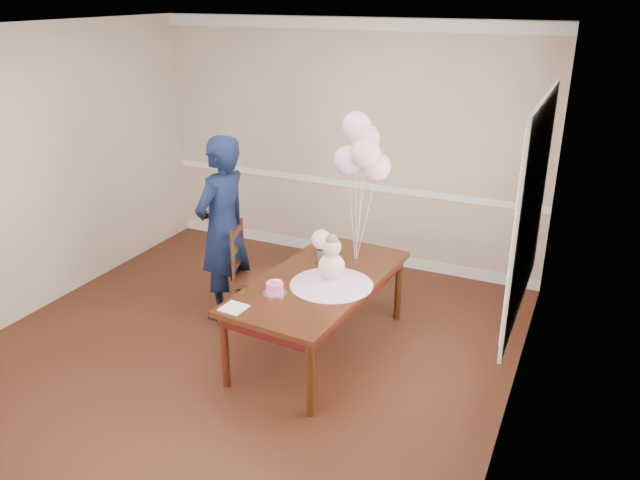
# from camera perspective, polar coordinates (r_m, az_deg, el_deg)

# --- Properties ---
(floor) EXTENTS (4.50, 5.00, 0.00)m
(floor) POSITION_cam_1_polar(r_m,az_deg,el_deg) (5.51, -8.05, -10.84)
(floor) COLOR black
(floor) RESTS_ON ground
(ceiling) EXTENTS (4.50, 5.00, 0.02)m
(ceiling) POSITION_cam_1_polar(r_m,az_deg,el_deg) (4.65, -9.89, 18.37)
(ceiling) COLOR white
(ceiling) RESTS_ON wall_back
(wall_back) EXTENTS (4.50, 0.02, 2.70)m
(wall_back) POSITION_cam_1_polar(r_m,az_deg,el_deg) (7.05, 2.33, 8.71)
(wall_back) COLOR tan
(wall_back) RESTS_ON floor
(wall_left) EXTENTS (0.02, 5.00, 2.70)m
(wall_left) POSITION_cam_1_polar(r_m,az_deg,el_deg) (6.40, -26.10, 5.08)
(wall_left) COLOR tan
(wall_left) RESTS_ON floor
(wall_right) EXTENTS (0.02, 5.00, 2.70)m
(wall_right) POSITION_cam_1_polar(r_m,az_deg,el_deg) (4.19, 17.90, -1.87)
(wall_right) COLOR tan
(wall_right) RESTS_ON floor
(chair_rail_trim) EXTENTS (4.50, 0.02, 0.07)m
(chair_rail_trim) POSITION_cam_1_polar(r_m,az_deg,el_deg) (7.16, 2.24, 5.19)
(chair_rail_trim) COLOR white
(chair_rail_trim) RESTS_ON wall_back
(crown_molding) EXTENTS (4.50, 0.02, 0.12)m
(crown_molding) POSITION_cam_1_polar(r_m,az_deg,el_deg) (6.86, 2.46, 19.16)
(crown_molding) COLOR silver
(crown_molding) RESTS_ON wall_back
(baseboard_trim) EXTENTS (4.50, 0.02, 0.12)m
(baseboard_trim) POSITION_cam_1_polar(r_m,az_deg,el_deg) (7.44, 2.14, -1.01)
(baseboard_trim) COLOR silver
(baseboard_trim) RESTS_ON floor
(window_frame) EXTENTS (0.02, 1.66, 1.56)m
(window_frame) POSITION_cam_1_polar(r_m,az_deg,el_deg) (4.59, 18.78, 2.78)
(window_frame) COLOR white
(window_frame) RESTS_ON wall_right
(window_blinds) EXTENTS (0.01, 1.50, 1.40)m
(window_blinds) POSITION_cam_1_polar(r_m,az_deg,el_deg) (4.59, 18.55, 2.81)
(window_blinds) COLOR white
(window_blinds) RESTS_ON wall_right
(dining_table_top) EXTENTS (1.06, 1.90, 0.05)m
(dining_table_top) POSITION_cam_1_polar(r_m,az_deg,el_deg) (5.30, -0.03, -3.80)
(dining_table_top) COLOR black
(dining_table_top) RESTS_ON table_leg_fl
(table_apron) EXTENTS (0.96, 1.80, 0.09)m
(table_apron) POSITION_cam_1_polar(r_m,az_deg,el_deg) (5.33, -0.03, -4.47)
(table_apron) COLOR black
(table_apron) RESTS_ON table_leg_fl
(table_leg_fl) EXTENTS (0.07, 0.07, 0.64)m
(table_leg_fl) POSITION_cam_1_polar(r_m,az_deg,el_deg) (5.04, -8.69, -10.01)
(table_leg_fl) COLOR black
(table_leg_fl) RESTS_ON floor
(table_leg_fr) EXTENTS (0.07, 0.07, 0.64)m
(table_leg_fr) POSITION_cam_1_polar(r_m,az_deg,el_deg) (4.67, -0.97, -12.57)
(table_leg_fr) COLOR black
(table_leg_fr) RESTS_ON floor
(table_leg_bl) EXTENTS (0.07, 0.07, 0.64)m
(table_leg_bl) POSITION_cam_1_polar(r_m,az_deg,el_deg) (6.28, 0.65, -2.95)
(table_leg_bl) COLOR black
(table_leg_bl) RESTS_ON floor
(table_leg_br) EXTENTS (0.07, 0.07, 0.64)m
(table_leg_br) POSITION_cam_1_polar(r_m,az_deg,el_deg) (5.99, 7.16, -4.44)
(table_leg_br) COLOR black
(table_leg_br) RESTS_ON floor
(baby_skirt) EXTENTS (0.75, 0.75, 0.09)m
(baby_skirt) POSITION_cam_1_polar(r_m,az_deg,el_deg) (5.17, 1.05, -3.63)
(baby_skirt) COLOR #E6AAD1
(baby_skirt) RESTS_ON dining_table_top
(baby_torso) EXTENTS (0.22, 0.22, 0.22)m
(baby_torso) POSITION_cam_1_polar(r_m,az_deg,el_deg) (5.12, 1.06, -2.43)
(baby_torso) COLOR #FFA1BB
(baby_torso) RESTS_ON baby_skirt
(baby_head) EXTENTS (0.16, 0.16, 0.16)m
(baby_head) POSITION_cam_1_polar(r_m,az_deg,el_deg) (5.05, 1.08, -0.63)
(baby_head) COLOR beige
(baby_head) RESTS_ON baby_torso
(baby_hair) EXTENTS (0.11, 0.11, 0.11)m
(baby_hair) POSITION_cam_1_polar(r_m,az_deg,el_deg) (5.03, 1.08, -0.05)
(baby_hair) COLOR brown
(baby_hair) RESTS_ON baby_head
(cake_platter) EXTENTS (0.22, 0.22, 0.01)m
(cake_platter) POSITION_cam_1_polar(r_m,az_deg,el_deg) (5.05, -4.14, -4.86)
(cake_platter) COLOR #B5B5B9
(cake_platter) RESTS_ON dining_table_top
(birthday_cake) EXTENTS (0.15, 0.15, 0.09)m
(birthday_cake) POSITION_cam_1_polar(r_m,az_deg,el_deg) (5.03, -4.16, -4.36)
(birthday_cake) COLOR #F54D8A
(birthday_cake) RESTS_ON cake_platter
(cake_flower_a) EXTENTS (0.03, 0.03, 0.03)m
(cake_flower_a) POSITION_cam_1_polar(r_m,az_deg,el_deg) (5.01, -4.18, -3.75)
(cake_flower_a) COLOR white
(cake_flower_a) RESTS_ON birthday_cake
(cake_flower_b) EXTENTS (0.03, 0.03, 0.03)m
(cake_flower_b) POSITION_cam_1_polar(r_m,az_deg,el_deg) (5.01, -3.80, -3.73)
(cake_flower_b) COLOR white
(cake_flower_b) RESTS_ON birthday_cake
(rose_vase_near) EXTENTS (0.10, 0.10, 0.15)m
(rose_vase_near) POSITION_cam_1_polar(r_m,az_deg,el_deg) (5.53, 0.11, -1.52)
(rose_vase_near) COLOR silver
(rose_vase_near) RESTS_ON dining_table_top
(roses_near) EXTENTS (0.17, 0.17, 0.17)m
(roses_near) POSITION_cam_1_polar(r_m,az_deg,el_deg) (5.47, 0.11, 0.07)
(roses_near) COLOR beige
(roses_near) RESTS_ON rose_vase_near
(napkin) EXTENTS (0.20, 0.20, 0.01)m
(napkin) POSITION_cam_1_polar(r_m,az_deg,el_deg) (4.86, -7.88, -6.17)
(napkin) COLOR white
(napkin) RESTS_ON dining_table_top
(balloon_weight) EXTENTS (0.04, 0.04, 0.02)m
(balloon_weight) POSITION_cam_1_polar(r_m,az_deg,el_deg) (5.65, 3.28, -1.75)
(balloon_weight) COLOR silver
(balloon_weight) RESTS_ON dining_table_top
(balloon_a) EXTENTS (0.26, 0.26, 0.26)m
(balloon_a) POSITION_cam_1_polar(r_m,az_deg,el_deg) (5.39, 2.60, 7.30)
(balloon_a) COLOR #FFB4D7
(balloon_a) RESTS_ON balloon_ribbon_a
(balloon_b) EXTENTS (0.26, 0.26, 0.26)m
(balloon_b) POSITION_cam_1_polar(r_m,az_deg,el_deg) (5.25, 4.20, 7.90)
(balloon_b) COLOR #F7AFBF
(balloon_b) RESTS_ON balloon_ribbon_b
(balloon_c) EXTENTS (0.26, 0.26, 0.26)m
(balloon_c) POSITION_cam_1_polar(r_m,az_deg,el_deg) (5.38, 4.14, 9.25)
(balloon_c) COLOR #E09EB1
(balloon_c) RESTS_ON balloon_ribbon_c
(balloon_d) EXTENTS (0.26, 0.26, 0.26)m
(balloon_d) POSITION_cam_1_polar(r_m,az_deg,el_deg) (5.41, 3.36, 10.35)
(balloon_d) COLOR #FFB4D6
(balloon_d) RESTS_ON balloon_ribbon_d
(balloon_e) EXTENTS (0.26, 0.26, 0.26)m
(balloon_e) POSITION_cam_1_polar(r_m,az_deg,el_deg) (5.37, 5.15, 6.68)
(balloon_e) COLOR #FFB4C4
(balloon_e) RESTS_ON balloon_ribbon_e
(balloon_ribbon_a) EXTENTS (0.08, 0.01, 0.77)m
(balloon_ribbon_a) POSITION_cam_1_polar(r_m,az_deg,el_deg) (5.53, 2.93, 2.00)
(balloon_ribbon_a) COLOR silver
(balloon_ribbon_a) RESTS_ON balloon_weight
(balloon_ribbon_b) EXTENTS (0.09, 0.06, 0.86)m
(balloon_ribbon_b) POSITION_cam_1_polar(r_m,az_deg,el_deg) (5.45, 3.70, 2.21)
(balloon_ribbon_b) COLOR silver
(balloon_ribbon_b) RESTS_ON balloon_weight
(balloon_ribbon_c) EXTENTS (0.03, 0.09, 0.95)m
(balloon_ribbon_c) POSITION_cam_1_polar(r_m,az_deg,el_deg) (5.51, 3.68, 2.94)
(balloon_ribbon_c) COLOR white
(balloon_ribbon_c) RESTS_ON balloon_weight
(balloon_ribbon_d) EXTENTS (0.07, 0.10, 1.04)m
(balloon_ribbon_d) POSITION_cam_1_polar(r_m,az_deg,el_deg) (5.52, 3.30, 3.49)
(balloon_ribbon_d) COLOR white
(balloon_ribbon_d) RESTS_ON balloon_weight
(balloon_ribbon_e) EXTENTS (0.13, 0.06, 0.71)m
(balloon_ribbon_e) POSITION_cam_1_polar(r_m,az_deg,el_deg) (5.52, 4.16, 1.68)
(balloon_ribbon_e) COLOR white
(balloon_ribbon_e) RESTS_ON balloon_weight
(dining_chair_seat) EXTENTS (0.51, 0.51, 0.05)m
(dining_chair_seat) POSITION_cam_1_polar(r_m,az_deg,el_deg) (5.95, -5.67, -3.49)
(dining_chair_seat) COLOR #3C1B10
(dining_chair_seat) RESTS_ON chair_leg_fl
(chair_leg_fl) EXTENTS (0.05, 0.05, 0.40)m
(chair_leg_fl) POSITION_cam_1_polar(r_m,az_deg,el_deg) (5.94, -7.55, -5.98)
(chair_leg_fl) COLOR #3B1910
(chair_leg_fl) RESTS_ON floor
(chair_leg_fr) EXTENTS (0.05, 0.05, 0.40)m
(chair_leg_fr) POSITION_cam_1_polar(r_m,az_deg,el_deg) (5.87, -4.36, -6.22)
(chair_leg_fr) COLOR #3C1A10
(chair_leg_fr) RESTS_ON floor
(chair_leg_bl) EXTENTS (0.05, 0.05, 0.40)m
(chair_leg_bl) POSITION_cam_1_polar(r_m,az_deg,el_deg) (6.23, -6.75, -4.55)
(chair_leg_bl) COLOR #391F0F
(chair_leg_bl) RESTS_ON floor
(chair_leg_br) EXTENTS (0.05, 0.05, 0.40)m
(chair_leg_br) POSITION_cam_1_polar(r_m,az_deg,el_deg) (6.16, -3.72, -4.76)
(chair_leg_br) COLOR #3A130F
(chair_leg_br) RESTS_ON floor
(chair_back_post_l) EXTENTS (0.05, 0.05, 0.52)m
(chair_back_post_l) POSITION_cam_1_polar(r_m,az_deg,el_deg) (5.74, -7.97, -1.64)
(chair_back_post_l) COLOR #331B0D
(chair_back_post_l) RESTS_ON dining_chair_seat
(chair_back_post_r) EXTENTS (0.05, 0.05, 0.52)m
(chair_back_post_r) POSITION_cam_1_polar(r_m,az_deg,el_deg) (6.03, -7.13, -0.37)
(chair_back_post_r) COLOR #38140F
(chair_back_post_r) RESTS_ON dining_chair_seat
(chair_slat_low) EXTENTS (0.13, 0.37, 0.05)m
(chair_slat_low) POSITION_cam_1_polar(r_m,az_deg,el_deg) (5.93, -7.49, -1.99)
(chair_slat_low) COLOR #3B1C10
(chair_slat_low) RESTS_ON dining_chair_seat
(chair_slat_mid) EXTENTS (0.13, 0.37, 0.05)m
(chair_slat_mid) POSITION_cam_1_polar(r_m,az_deg,el_deg) (5.87, -7.56, -0.66)
(chair_slat_mid) COLOR #381E0F
(chair_slat_mid) RESTS_ON dining_chair_seat
(chair_slat_top) EXTENTS (0.13, 0.37, 0.05)m
(chair_slat_top) POSITION_cam_1_polar(r_m,az_deg,el_deg) (5.81, -7.63, 0.70)
(chair_slat_top) COLOR #3C1410
(chair_slat_top) RESTS_ON dining_chair_seat
(woman) EXTENTS (0.51, 0.69, 1.77)m
(woman) POSITION_cam_1_polar(r_m,az_deg,el_deg) (5.89, -8.88, 1.02)
(woman) COLOR black
(woman) RESTS_ON floor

